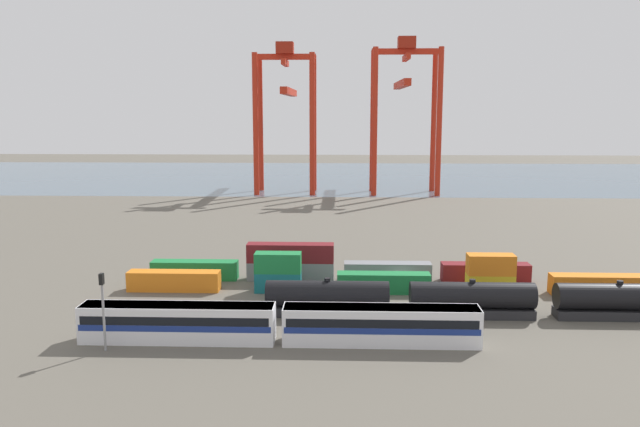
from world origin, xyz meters
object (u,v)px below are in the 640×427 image
(shipping_container_8, at_px, (291,271))
(gantry_crane_west, at_px, (286,103))
(shipping_container_3, at_px, (383,283))
(freight_tank_row, at_px, (619,301))
(shipping_container_0, at_px, (174,281))
(passenger_train, at_px, (279,322))
(shipping_container_7, at_px, (195,270))
(gantry_crane_central, at_px, (405,99))
(signal_mast, at_px, (103,301))

(shipping_container_8, xyz_separation_m, gantry_crane_west, (-8.95, 97.11, 24.16))
(shipping_container_8, bearing_deg, shipping_container_3, -24.42)
(freight_tank_row, bearing_deg, shipping_container_3, 160.01)
(shipping_container_0, xyz_separation_m, shipping_container_3, (27.63, 0.00, 0.00))
(passenger_train, height_order, shipping_container_0, passenger_train)
(shipping_container_0, distance_m, shipping_container_3, 27.63)
(freight_tank_row, relative_size, shipping_container_7, 6.68)
(gantry_crane_central, bearing_deg, signal_mast, -108.33)
(gantry_crane_west, bearing_deg, freight_tank_row, -66.97)
(shipping_container_8, height_order, gantry_crane_west, gantry_crane_west)
(shipping_container_0, xyz_separation_m, shipping_container_8, (14.98, 5.74, 0.00))
(passenger_train, xyz_separation_m, freight_tank_row, (38.05, 8.84, -0.02))
(freight_tank_row, xyz_separation_m, signal_mast, (-55.07, -11.72, 2.98))
(signal_mast, bearing_deg, gantry_crane_central, 71.67)
(gantry_crane_central, bearing_deg, gantry_crane_west, 179.41)
(shipping_container_3, xyz_separation_m, gantry_crane_west, (-21.59, 102.85, 24.16))
(signal_mast, distance_m, gantry_crane_west, 125.96)
(signal_mast, relative_size, gantry_crane_central, 0.18)
(freight_tank_row, xyz_separation_m, gantry_crane_west, (-47.77, 112.37, 23.33))
(freight_tank_row, distance_m, gantry_crane_west, 124.31)
(freight_tank_row, distance_m, shipping_container_7, 54.57)
(shipping_container_3, relative_size, gantry_crane_west, 0.29)
(shipping_container_0, bearing_deg, passenger_train, -49.37)
(shipping_container_8, height_order, gantry_crane_central, gantry_crane_central)
(signal_mast, bearing_deg, freight_tank_row, 12.02)
(freight_tank_row, xyz_separation_m, shipping_container_0, (-53.80, 9.52, -0.83))
(passenger_train, relative_size, shipping_container_7, 3.38)
(shipping_container_3, height_order, shipping_container_7, same)
(shipping_container_0, height_order, gantry_crane_west, gantry_crane_west)
(shipping_container_3, height_order, gantry_crane_central, gantry_crane_central)
(shipping_container_3, bearing_deg, shipping_container_8, 155.58)
(shipping_container_0, distance_m, gantry_crane_west, 105.82)
(gantry_crane_west, distance_m, gantry_crane_central, 33.72)
(shipping_container_0, bearing_deg, gantry_crane_central, 68.81)
(passenger_train, bearing_deg, signal_mast, -170.37)
(shipping_container_3, relative_size, shipping_container_8, 1.00)
(freight_tank_row, bearing_deg, shipping_container_7, 163.75)
(shipping_container_3, bearing_deg, passenger_train, -122.90)
(shipping_container_0, relative_size, shipping_container_8, 1.00)
(passenger_train, bearing_deg, shipping_container_8, 91.83)
(signal_mast, relative_size, shipping_container_7, 0.65)
(shipping_container_0, relative_size, shipping_container_7, 1.00)
(shipping_container_7, relative_size, gantry_crane_central, 0.28)
(shipping_container_0, height_order, shipping_container_8, same)
(passenger_train, xyz_separation_m, shipping_container_7, (-14.33, 24.10, -0.84))
(shipping_container_8, bearing_deg, shipping_container_0, -159.03)
(freight_tank_row, height_order, gantry_crane_central, gantry_crane_central)
(shipping_container_7, bearing_deg, shipping_container_8, 0.00)
(freight_tank_row, bearing_deg, gantry_crane_west, 113.03)
(shipping_container_0, distance_m, gantry_crane_central, 112.80)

